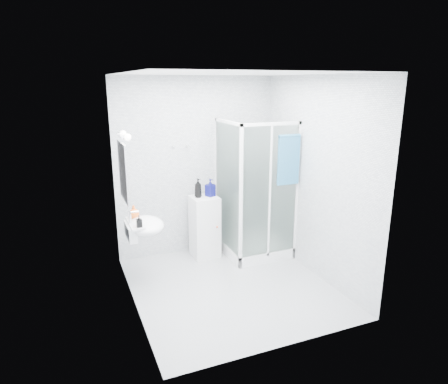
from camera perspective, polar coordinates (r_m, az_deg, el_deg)
name	(u,v)px	position (r m, az deg, el deg)	size (l,w,h in m)	color
room	(231,188)	(4.73, 1.05, 0.64)	(2.40, 2.60, 2.60)	silver
shower_enclosure	(252,227)	(5.92, 4.02, -4.95)	(0.90, 0.95, 2.00)	white
wall_basin	(143,226)	(5.02, -11.48, -4.81)	(0.46, 0.56, 0.35)	white
mirror	(123,172)	(4.80, -14.25, 2.82)	(0.02, 0.60, 0.70)	white
vanity_lights	(125,135)	(4.73, -13.99, 7.84)	(0.10, 0.40, 0.08)	silver
wall_hooks	(180,147)	(5.74, -6.26, 6.46)	(0.23, 0.06, 0.03)	silver
storage_cabinet	(205,227)	(5.89, -2.77, -4.96)	(0.38, 0.41, 0.91)	white
hand_towel	(289,159)	(5.46, 9.23, 4.74)	(0.32, 0.05, 0.69)	#26658F
shampoo_bottle_a	(198,188)	(5.70, -3.72, 0.57)	(0.11, 0.11, 0.27)	black
shampoo_bottle_b	(210,188)	(5.76, -1.97, 0.64)	(0.11, 0.12, 0.26)	#0F105B
soap_dispenser_orange	(134,212)	(5.10, -12.77, -2.78)	(0.13, 0.13, 0.17)	orange
soap_dispenser_black	(139,221)	(4.79, -12.03, -4.13)	(0.06, 0.06, 0.14)	black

